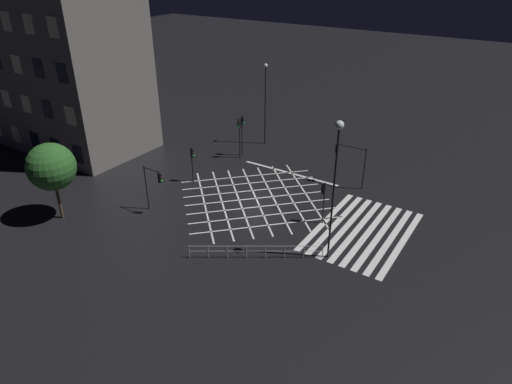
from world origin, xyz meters
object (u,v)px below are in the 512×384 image
street_lamp_west (336,161)px  traffic_light_median_south (323,194)px  traffic_light_ne_cross (243,127)px  street_lamp_east (265,93)px  traffic_light_ne_main (239,131)px  traffic_light_nw_cross (154,181)px  traffic_light_median_north (192,157)px  street_tree_near (51,167)px  traffic_light_se_cross (349,156)px

street_lamp_west → traffic_light_median_south: bearing=31.3°
traffic_light_ne_cross → street_lamp_west: bearing=-37.5°
traffic_light_median_south → street_lamp_east: size_ratio=0.40×
traffic_light_ne_main → traffic_light_nw_cross: size_ratio=1.07×
traffic_light_median_north → street_lamp_east: size_ratio=0.39×
traffic_light_ne_cross → street_lamp_east: bearing=87.6°
street_lamp_west → street_tree_near: bearing=108.4°
street_lamp_west → street_tree_near: 22.36m
traffic_light_ne_main → traffic_light_median_north: traffic_light_ne_main is taller
traffic_light_nw_cross → traffic_light_ne_cross: (14.10, 0.77, 0.23)m
traffic_light_median_south → traffic_light_ne_cross: bearing=-31.2°
traffic_light_ne_main → street_tree_near: size_ratio=0.66×
traffic_light_ne_main → street_tree_near: street_tree_near is taller
traffic_light_nw_cross → traffic_light_se_cross: (13.61, -11.51, 0.01)m
traffic_light_ne_cross → street_tree_near: street_tree_near is taller
traffic_light_se_cross → street_lamp_east: size_ratio=0.44×
street_lamp_east → street_lamp_west: bearing=-136.4°
traffic_light_se_cross → traffic_light_median_north: size_ratio=1.13×
traffic_light_median_north → street_lamp_west: bearing=-14.6°
street_lamp_west → street_tree_near: (-6.99, 21.03, -2.96)m
traffic_light_nw_cross → traffic_light_median_north: 6.31m
street_tree_near → traffic_light_ne_main: bearing=-16.3°
traffic_light_median_south → street_lamp_west: size_ratio=0.35×
traffic_light_median_south → street_tree_near: (-11.05, 18.56, 2.06)m
traffic_light_median_north → traffic_light_ne_cross: bearing=87.6°
street_tree_near → traffic_light_ne_cross: bearing=-15.4°
traffic_light_nw_cross → traffic_light_se_cross: traffic_light_nw_cross is taller
traffic_light_median_north → street_lamp_east: (12.17, -0.51, 3.34)m
street_lamp_east → street_lamp_west: 22.67m
traffic_light_se_cross → street_lamp_west: size_ratio=0.39×
street_tree_near → street_lamp_east: bearing=-13.1°
traffic_light_nw_cross → street_tree_near: bearing=-140.4°
street_lamp_east → traffic_light_nw_cross: bearing=-178.2°
traffic_light_ne_cross → traffic_light_median_south: 15.55m
traffic_light_se_cross → street_lamp_east: 13.32m
traffic_light_nw_cross → street_lamp_west: bearing=7.6°
traffic_light_median_south → traffic_light_median_north: size_ratio=1.02×
traffic_light_median_north → street_lamp_east: street_lamp_east is taller
traffic_light_ne_cross → traffic_light_se_cross: bearing=-2.3°
traffic_light_se_cross → traffic_light_median_north: traffic_light_se_cross is taller
traffic_light_ne_main → traffic_light_se_cross: size_ratio=1.08×
traffic_light_ne_cross → traffic_light_se_cross: traffic_light_ne_cross is taller
traffic_light_ne_cross → street_tree_near: bearing=-105.4°
traffic_light_median_south → traffic_light_nw_cross: bearing=25.8°
traffic_light_ne_main → street_tree_near: 19.14m
traffic_light_ne_cross → traffic_light_median_south: bearing=-31.2°
traffic_light_ne_cross → traffic_light_median_south: traffic_light_ne_cross is taller
street_lamp_east → traffic_light_ne_main: bearing=179.1°
traffic_light_ne_main → street_lamp_east: bearing=179.1°
traffic_light_nw_cross → traffic_light_ne_cross: 14.12m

